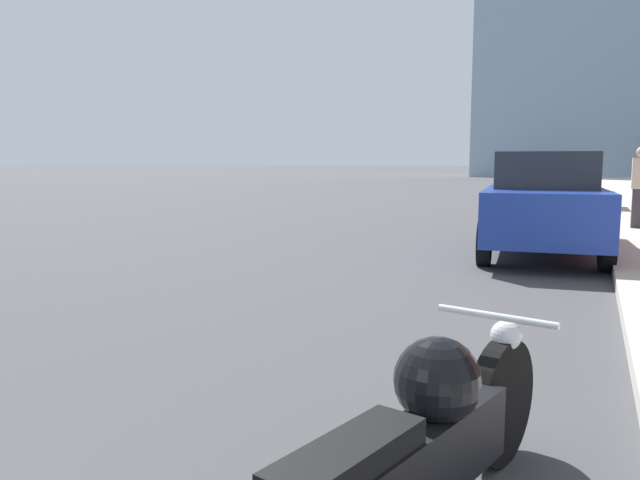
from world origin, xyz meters
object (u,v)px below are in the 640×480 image
at_px(motorcycle, 405,455).
at_px(pedestrian, 640,186).
at_px(parked_car_white, 565,184).
at_px(parked_car_yellow, 577,177).
at_px(parked_car_blue, 544,203).

bearing_deg(motorcycle, pedestrian, 97.75).
height_order(parked_car_white, pedestrian, pedestrian).
bearing_deg(motorcycle, parked_car_yellow, 104.96).
bearing_deg(motorcycle, parked_car_blue, 105.48).
height_order(parked_car_blue, parked_car_yellow, parked_car_blue).
relative_size(parked_car_blue, parked_car_yellow, 1.14).
relative_size(parked_car_yellow, pedestrian, 2.24).
distance_m(parked_car_blue, parked_car_white, 10.54).
distance_m(parked_car_white, pedestrian, 6.76).
height_order(parked_car_blue, parked_car_white, parked_car_blue).
distance_m(motorcycle, parked_car_blue, 8.68).
xyz_separation_m(parked_car_yellow, pedestrian, (1.59, -17.53, 0.23)).
xyz_separation_m(parked_car_blue, pedestrian, (1.68, 4.00, 0.17)).
xyz_separation_m(motorcycle, parked_car_yellow, (0.01, 30.20, 0.40)).
relative_size(motorcycle, pedestrian, 1.52).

